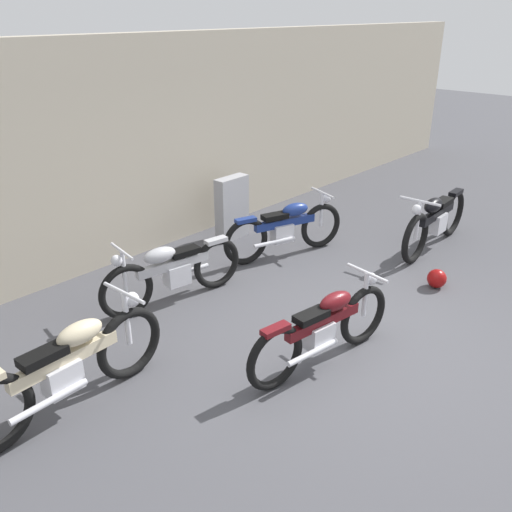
{
  "coord_description": "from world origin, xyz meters",
  "views": [
    {
      "loc": [
        -4.46,
        -2.56,
        3.33
      ],
      "look_at": [
        0.01,
        1.57,
        0.55
      ],
      "focal_mm": 38.09,
      "sensor_mm": 36.0,
      "label": 1
    }
  ],
  "objects_px": {
    "motorcycle_maroon": "(324,328)",
    "motorcycle_black": "(435,220)",
    "motorcycle_cream": "(68,367)",
    "helmet": "(437,279)",
    "stone_marker": "(232,208)",
    "motorcycle_silver": "(172,271)",
    "motorcycle_blue": "(286,228)"
  },
  "relations": [
    {
      "from": "stone_marker",
      "to": "motorcycle_maroon",
      "type": "relative_size",
      "value": 0.52
    },
    {
      "from": "helmet",
      "to": "motorcycle_black",
      "type": "distance_m",
      "value": 1.36
    },
    {
      "from": "motorcycle_cream",
      "to": "helmet",
      "type": "bearing_deg",
      "value": -19.18
    },
    {
      "from": "motorcycle_cream",
      "to": "motorcycle_silver",
      "type": "bearing_deg",
      "value": 22.44
    },
    {
      "from": "motorcycle_blue",
      "to": "motorcycle_silver",
      "type": "height_order",
      "value": "motorcycle_blue"
    },
    {
      "from": "stone_marker",
      "to": "motorcycle_black",
      "type": "bearing_deg",
      "value": -55.05
    },
    {
      "from": "motorcycle_maroon",
      "to": "motorcycle_black",
      "type": "distance_m",
      "value": 3.56
    },
    {
      "from": "stone_marker",
      "to": "motorcycle_maroon",
      "type": "height_order",
      "value": "stone_marker"
    },
    {
      "from": "stone_marker",
      "to": "motorcycle_black",
      "type": "height_order",
      "value": "stone_marker"
    },
    {
      "from": "motorcycle_maroon",
      "to": "motorcycle_blue",
      "type": "height_order",
      "value": "motorcycle_blue"
    },
    {
      "from": "helmet",
      "to": "motorcycle_blue",
      "type": "relative_size",
      "value": 0.13
    },
    {
      "from": "motorcycle_cream",
      "to": "motorcycle_black",
      "type": "relative_size",
      "value": 1.0
    },
    {
      "from": "motorcycle_black",
      "to": "motorcycle_silver",
      "type": "relative_size",
      "value": 1.09
    },
    {
      "from": "motorcycle_blue",
      "to": "motorcycle_maroon",
      "type": "bearing_deg",
      "value": -113.43
    },
    {
      "from": "helmet",
      "to": "motorcycle_cream",
      "type": "height_order",
      "value": "motorcycle_cream"
    },
    {
      "from": "motorcycle_blue",
      "to": "helmet",
      "type": "bearing_deg",
      "value": -56.72
    },
    {
      "from": "motorcycle_black",
      "to": "motorcycle_silver",
      "type": "distance_m",
      "value": 4.06
    },
    {
      "from": "motorcycle_maroon",
      "to": "motorcycle_blue",
      "type": "relative_size",
      "value": 1.01
    },
    {
      "from": "motorcycle_maroon",
      "to": "motorcycle_silver",
      "type": "xyz_separation_m",
      "value": [
        -0.21,
        2.12,
        0.01
      ]
    },
    {
      "from": "helmet",
      "to": "motorcycle_black",
      "type": "height_order",
      "value": "motorcycle_black"
    },
    {
      "from": "motorcycle_maroon",
      "to": "motorcycle_black",
      "type": "bearing_deg",
      "value": 17.09
    },
    {
      "from": "motorcycle_cream",
      "to": "motorcycle_black",
      "type": "bearing_deg",
      "value": -9.65
    },
    {
      "from": "motorcycle_cream",
      "to": "motorcycle_black",
      "type": "distance_m",
      "value": 5.68
    },
    {
      "from": "motorcycle_blue",
      "to": "motorcycle_black",
      "type": "relative_size",
      "value": 0.9
    },
    {
      "from": "stone_marker",
      "to": "motorcycle_black",
      "type": "xyz_separation_m",
      "value": [
        1.77,
        -2.53,
        -0.04
      ]
    },
    {
      "from": "stone_marker",
      "to": "motorcycle_maroon",
      "type": "xyz_separation_m",
      "value": [
        -1.76,
        -3.06,
        -0.08
      ]
    },
    {
      "from": "motorcycle_maroon",
      "to": "motorcycle_black",
      "type": "height_order",
      "value": "motorcycle_black"
    },
    {
      "from": "motorcycle_maroon",
      "to": "motorcycle_black",
      "type": "relative_size",
      "value": 0.91
    },
    {
      "from": "stone_marker",
      "to": "motorcycle_blue",
      "type": "distance_m",
      "value": 1.06
    },
    {
      "from": "helmet",
      "to": "motorcycle_silver",
      "type": "bearing_deg",
      "value": 139.29
    },
    {
      "from": "helmet",
      "to": "motorcycle_maroon",
      "type": "xyz_separation_m",
      "value": [
        -2.37,
        0.1,
        0.29
      ]
    },
    {
      "from": "stone_marker",
      "to": "motorcycle_cream",
      "type": "xyz_separation_m",
      "value": [
        -3.86,
        -1.83,
        -0.04
      ]
    }
  ]
}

